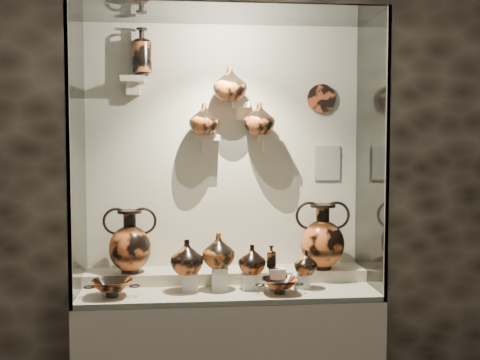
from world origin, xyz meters
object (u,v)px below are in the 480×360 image
at_px(amphora_right, 323,236).
at_px(jug_c, 252,259).
at_px(lekythos_tall, 142,49).
at_px(ovoid_vase_b, 230,84).
at_px(kylix_right, 280,284).
at_px(amphora_left, 130,241).
at_px(jug_b, 219,250).
at_px(jug_e, 306,263).
at_px(ovoid_vase_c, 259,119).
at_px(ovoid_vase_a, 204,119).
at_px(kylix_left, 112,286).
at_px(lekythos_small, 271,256).
at_px(jug_a, 187,257).

relative_size(amphora_right, jug_c, 2.40).
distance_m(lekythos_tall, ovoid_vase_b, 0.56).
bearing_deg(kylix_right, amphora_left, 144.61).
relative_size(jug_b, jug_e, 1.40).
height_order(kylix_right, ovoid_vase_b, ovoid_vase_b).
bearing_deg(ovoid_vase_c, ovoid_vase_a, 171.27).
height_order(kylix_left, ovoid_vase_a, ovoid_vase_a).
xyz_separation_m(kylix_right, lekythos_tall, (-0.77, 0.39, 1.35)).
relative_size(jug_c, lekythos_tall, 0.52).
xyz_separation_m(jug_b, ovoid_vase_b, (0.09, 0.24, 0.97)).
distance_m(jug_c, lekythos_small, 0.11).
bearing_deg(amphora_right, kylix_right, -143.86).
bearing_deg(amphora_left, jug_a, -41.48).
distance_m(kylix_left, ovoid_vase_a, 1.12).
height_order(jug_e, lekythos_tall, lekythos_tall).
relative_size(jug_b, kylix_right, 0.75).
distance_m(amphora_right, ovoid_vase_a, 1.01).
xyz_separation_m(jug_c, ovoid_vase_b, (-0.11, 0.24, 1.02)).
relative_size(jug_a, lekythos_tall, 0.61).
xyz_separation_m(jug_e, ovoid_vase_b, (-0.42, 0.25, 1.04)).
xyz_separation_m(jug_e, lekythos_tall, (-0.94, 0.29, 1.25)).
distance_m(lekythos_tall, ovoid_vase_c, 0.81).
height_order(jug_e, ovoid_vase_a, ovoid_vase_a).
distance_m(jug_e, lekythos_tall, 1.59).
bearing_deg(lekythos_tall, jug_c, -13.04).
distance_m(lekythos_tall, ovoid_vase_a, 0.55).
bearing_deg(ovoid_vase_b, amphora_right, -12.69).
bearing_deg(kylix_right, kylix_left, 163.10).
distance_m(ovoid_vase_a, ovoid_vase_c, 0.33).
distance_m(amphora_left, kylix_left, 0.36).
bearing_deg(jug_a, jug_b, -10.00).
bearing_deg(ovoid_vase_c, kylix_left, -166.58).
bearing_deg(ovoid_vase_c, jug_b, -145.76).
relative_size(amphora_right, ovoid_vase_b, 1.89).
height_order(ovoid_vase_a, ovoid_vase_c, ovoid_vase_c).
distance_m(jug_c, jug_e, 0.31).
xyz_separation_m(lekythos_tall, ovoid_vase_c, (0.70, -0.03, -0.41)).
distance_m(kylix_right, ovoid_vase_a, 1.08).
relative_size(jug_c, jug_e, 1.20).
bearing_deg(lekythos_tall, jug_b, -21.36).
bearing_deg(amphora_right, jug_e, -133.91).
distance_m(jug_e, kylix_right, 0.22).
bearing_deg(lekythos_tall, ovoid_vase_c, 8.27).
distance_m(jug_b, lekythos_tall, 1.28).
height_order(amphora_left, ovoid_vase_c, ovoid_vase_c).
bearing_deg(jug_e, lekythos_small, 165.89).
xyz_separation_m(kylix_right, ovoid_vase_b, (-0.25, 0.35, 1.14)).
xyz_separation_m(jug_c, lekythos_tall, (-0.63, 0.28, 1.22)).
bearing_deg(kylix_left, ovoid_vase_c, 0.46).
xyz_separation_m(jug_e, lekythos_small, (-0.20, 0.00, 0.04)).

